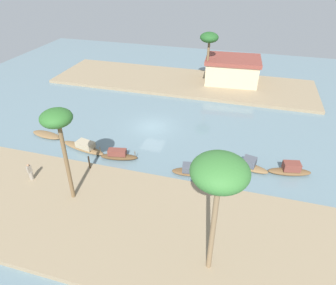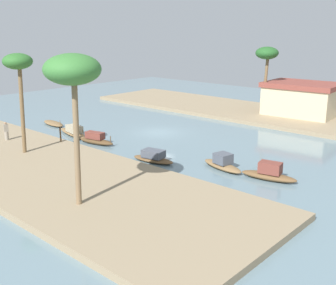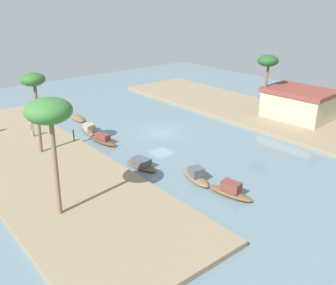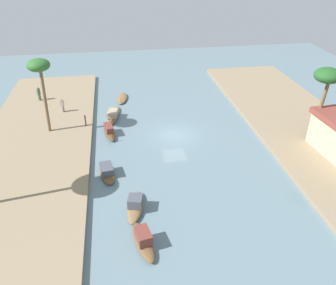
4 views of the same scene
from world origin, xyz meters
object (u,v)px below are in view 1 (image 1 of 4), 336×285
Objects in this scene: sampan_open_hull at (249,165)px; palm_tree_right_tall at (209,39)px; sampan_upstream_small at (191,170)px; sampan_with_red_awning at (290,170)px; palm_tree_left_far at (220,174)px; mooring_post at (89,162)px; sampan_foreground at (118,155)px; sampan_near_left_bank at (84,147)px; sampan_with_tall_canopy at (47,135)px; riverside_building at (232,70)px; person_on_near_bank at (30,173)px; palm_tree_left_near at (57,122)px.

palm_tree_right_tall is (-7.13, 18.42, 6.54)m from sampan_open_hull.
sampan_upstream_small is 0.49× the size of palm_tree_right_tall.
sampan_with_red_awning is 14.71m from palm_tree_left_far.
sampan_with_red_awning is at bearing 5.74° from sampan_upstream_small.
mooring_post is at bearing -175.98° from sampan_upstream_small.
sampan_open_hull is (12.25, 1.86, -0.00)m from sampan_foreground.
sampan_near_left_bank is at bearing 145.36° from palm_tree_left_far.
sampan_near_left_bank reaches higher than sampan_with_tall_canopy.
riverside_building is (12.60, 22.11, 1.87)m from sampan_near_left_bank.
riverside_building is at bearing 67.79° from mooring_post.
sampan_near_left_bank is 1.43× the size of sampan_upstream_small.
sampan_with_red_awning is at bearing 124.25° from person_on_near_bank.
mooring_post is at bearing -149.86° from sampan_open_hull.
sampan_upstream_small is 9.29m from mooring_post.
palm_tree_left_near is at bearing -111.85° from sampan_foreground.
sampan_foreground reaches higher than sampan_with_tall_canopy.
mooring_post is (-17.61, -4.57, 0.58)m from sampan_with_red_awning.
sampan_open_hull is at bearing -83.70° from riverside_building.
sampan_upstream_small is at bearing 1.34° from sampan_with_tall_canopy.
sampan_with_red_awning is 1.02× the size of sampan_open_hull.
palm_tree_left_far is at bearing -29.95° from mooring_post.
person_on_near_bank reaches higher than sampan_foreground.
riverside_building is (10.25, 25.11, 1.21)m from mooring_post.
sampan_near_left_bank is 18.97m from palm_tree_left_far.
sampan_open_hull is at bearing 30.68° from palm_tree_left_near.
palm_tree_left_near is 27.14m from palm_tree_right_tall.
palm_tree_left_near reaches higher than sampan_open_hull.
sampan_foreground is at bearing 137.66° from palm_tree_left_far.
palm_tree_left_near is 30.75m from riverside_building.
palm_tree_left_far is at bearing -90.62° from riverside_building.
sampan_with_tall_canopy is 0.50× the size of palm_tree_left_near.
sampan_foreground is 0.45× the size of riverside_building.
person_on_near_bank is 4.95m from mooring_post.
palm_tree_left_near is at bearing -81.83° from mooring_post.
sampan_foreground is at bearing -114.51° from riverside_building.
mooring_post is at bearing 98.17° from palm_tree_left_near.
palm_tree_left_near is at bearing -35.69° from sampan_with_tall_canopy.
palm_tree_left_near is (2.86, -6.64, 6.81)m from sampan_near_left_bank.
riverside_building reaches higher than sampan_with_red_awning.
mooring_post is at bearing -176.73° from sampan_with_red_awning.
person_on_near_bank is (-21.69, -7.38, 0.64)m from sampan_with_red_awning.
person_on_near_bank is at bearing 165.63° from palm_tree_left_far.
sampan_open_hull is at bearing 172.46° from sampan_with_red_awning.
sampan_with_tall_canopy is at bearing -137.84° from person_on_near_bank.
person_on_near_bank is at bearing 169.80° from palm_tree_left_near.
riverside_building reaches higher than sampan_open_hull.
palm_tree_left_far is at bearing -22.79° from sampan_near_left_bank.
riverside_building is (1.25, 22.91, 1.88)m from sampan_upstream_small.
sampan_with_red_awning is 3.13× the size of mooring_post.
person_on_near_bank is at bearing -54.95° from sampan_with_tall_canopy.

